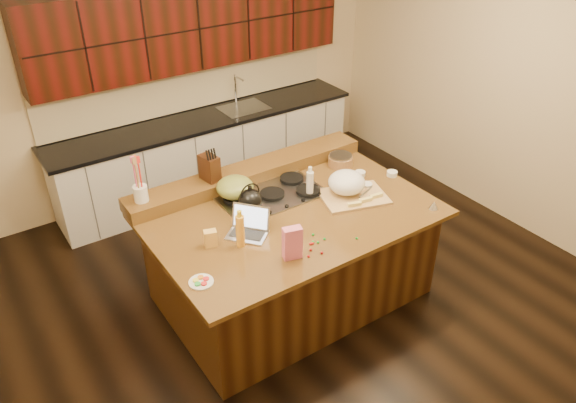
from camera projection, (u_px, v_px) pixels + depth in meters
room at (291, 168)px, 4.56m from camera, size 5.52×5.02×2.72m
island at (291, 255)px, 5.03m from camera, size 2.40×1.60×0.92m
back_ledge at (249, 173)px, 5.25m from camera, size 2.40×0.30×0.12m
cooktop at (272, 195)px, 4.99m from camera, size 0.92×0.52×0.05m
back_counter at (204, 112)px, 6.46m from camera, size 3.70×0.66×2.40m
kettle at (250, 200)px, 4.69m from camera, size 0.23×0.23×0.19m
green_bowl at (235, 187)px, 4.87m from camera, size 0.43×0.43×0.18m
laptop at (249, 227)px, 4.50m from camera, size 0.39×0.40×0.22m
oil_bottle at (240, 231)px, 4.31m from camera, size 0.08×0.08×0.27m
vinegar_bottle at (310, 185)px, 4.93m from camera, size 0.08×0.08×0.25m
wooden_tray at (348, 186)px, 4.96m from camera, size 0.66×0.56×0.23m
ramekin_a at (367, 186)px, 5.12m from camera, size 0.13×0.13×0.04m
ramekin_b at (360, 174)px, 5.31m from camera, size 0.11×0.11×0.04m
ramekin_c at (392, 174)px, 5.31m from camera, size 0.13×0.13×0.04m
strainer_bowl at (340, 161)px, 5.48m from camera, size 0.27×0.27×0.09m
kitchen_timer at (434, 205)px, 4.82m from camera, size 0.10×0.10×0.07m
pink_bag at (292, 243)px, 4.18m from camera, size 0.16×0.11×0.27m
candy_plate at (201, 282)px, 4.00m from camera, size 0.23×0.23×0.01m
package_box at (211, 238)px, 4.34m from camera, size 0.11×0.10×0.14m
utensil_crock at (141, 194)px, 4.68m from camera, size 0.12×0.12×0.14m
knife_block at (210, 168)px, 4.96m from camera, size 0.14×0.20×0.23m
gumdrop_0 at (311, 250)px, 4.32m from camera, size 0.02×0.02×0.02m
gumdrop_1 at (313, 242)px, 4.41m from camera, size 0.02×0.02×0.02m
gumdrop_2 at (309, 256)px, 4.25m from camera, size 0.02×0.02×0.02m
gumdrop_3 at (357, 238)px, 4.45m from camera, size 0.02×0.02×0.02m
gumdrop_4 at (310, 244)px, 4.38m from camera, size 0.02×0.02×0.02m
gumdrop_5 at (324, 239)px, 4.44m from camera, size 0.02×0.02×0.02m
gumdrop_6 at (322, 253)px, 4.29m from camera, size 0.02×0.02×0.02m
gumdrop_7 at (318, 242)px, 4.40m from camera, size 0.02×0.02×0.02m
gumdrop_8 at (313, 243)px, 4.39m from camera, size 0.02×0.02×0.02m
gumdrop_9 at (313, 235)px, 4.49m from camera, size 0.02×0.02×0.02m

